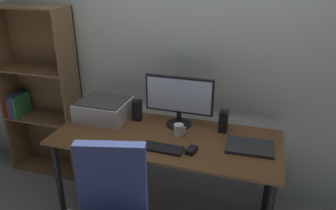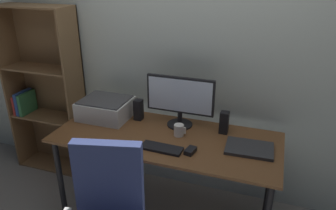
{
  "view_description": "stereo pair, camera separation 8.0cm",
  "coord_description": "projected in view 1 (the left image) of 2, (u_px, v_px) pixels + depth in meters",
  "views": [
    {
      "loc": [
        0.63,
        -1.99,
        1.9
      ],
      "look_at": [
        0.02,
        -0.01,
        1.0
      ],
      "focal_mm": 34.32,
      "sensor_mm": 36.0,
      "label": 1
    },
    {
      "loc": [
        0.71,
        -1.96,
        1.9
      ],
      "look_at": [
        0.02,
        -0.01,
        1.0
      ],
      "focal_mm": 34.32,
      "sensor_mm": 36.0,
      "label": 2
    }
  ],
  "objects": [
    {
      "name": "laptop",
      "position": [
        250.0,
        147.0,
        2.22
      ],
      "size": [
        0.33,
        0.24,
        0.02
      ],
      "primitive_type": "cube",
      "rotation": [
        0.0,
        0.0,
        0.04
      ],
      "color": "#2D2D30",
      "rests_on": "desk"
    },
    {
      "name": "coffee_mug",
      "position": [
        179.0,
        130.0,
        2.37
      ],
      "size": [
        0.09,
        0.07,
        0.09
      ],
      "color": "white",
      "rests_on": "desk"
    },
    {
      "name": "speaker_left",
      "position": [
        137.0,
        110.0,
        2.6
      ],
      "size": [
        0.06,
        0.07,
        0.17
      ],
      "primitive_type": "cube",
      "color": "black",
      "rests_on": "desk"
    },
    {
      "name": "keyboard",
      "position": [
        163.0,
        148.0,
        2.2
      ],
      "size": [
        0.29,
        0.12,
        0.02
      ],
      "primitive_type": "cube",
      "rotation": [
        0.0,
        0.0,
        -0.03
      ],
      "color": "black",
      "rests_on": "desk"
    },
    {
      "name": "monitor",
      "position": [
        179.0,
        98.0,
        2.45
      ],
      "size": [
        0.53,
        0.2,
        0.4
      ],
      "color": "black",
      "rests_on": "desk"
    },
    {
      "name": "back_wall",
      "position": [
        185.0,
        46.0,
        2.61
      ],
      "size": [
        6.4,
        0.1,
        2.6
      ],
      "primitive_type": "cube",
      "color": "beige",
      "rests_on": "ground"
    },
    {
      "name": "mouse",
      "position": [
        192.0,
        150.0,
        2.16
      ],
      "size": [
        0.07,
        0.11,
        0.03
      ],
      "primitive_type": "cube",
      "rotation": [
        0.0,
        0.0,
        -0.19
      ],
      "color": "black",
      "rests_on": "desk"
    },
    {
      "name": "printer",
      "position": [
        104.0,
        109.0,
        2.63
      ],
      "size": [
        0.4,
        0.34,
        0.16
      ],
      "color": "silver",
      "rests_on": "desk"
    },
    {
      "name": "bookshelf",
      "position": [
        41.0,
        94.0,
        3.02
      ],
      "size": [
        0.71,
        0.28,
        1.6
      ],
      "color": "brown",
      "rests_on": "ground"
    },
    {
      "name": "speaker_right",
      "position": [
        223.0,
        121.0,
        2.41
      ],
      "size": [
        0.06,
        0.07,
        0.17
      ],
      "primitive_type": "cube",
      "color": "black",
      "rests_on": "desk"
    },
    {
      "name": "desk",
      "position": [
        166.0,
        146.0,
        2.41
      ],
      "size": [
        1.67,
        0.7,
        0.74
      ],
      "color": "brown",
      "rests_on": "ground"
    }
  ]
}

